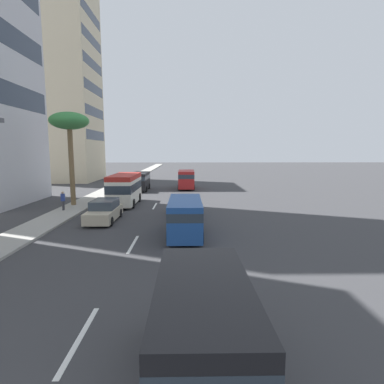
{
  "coord_description": "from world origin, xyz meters",
  "views": [
    {
      "loc": [
        -2.61,
        -2.96,
        5.15
      ],
      "look_at": [
        19.39,
        -3.37,
        2.16
      ],
      "focal_mm": 28.64,
      "sensor_mm": 36.0,
      "label": 1
    }
  ],
  "objects_px": {
    "car_seventh": "(104,211)",
    "palm_tree": "(69,124)",
    "minibus_third": "(125,188)",
    "van_second": "(140,180)",
    "van_fifth": "(186,178)",
    "van_sixth": "(185,215)",
    "pedestrian_near_lamp": "(63,200)",
    "car_lead": "(186,206)",
    "van_fourth": "(203,327)"
  },
  "relations": [
    {
      "from": "van_fifth",
      "to": "car_seventh",
      "type": "bearing_deg",
      "value": 162.42
    },
    {
      "from": "van_sixth",
      "to": "palm_tree",
      "type": "height_order",
      "value": "palm_tree"
    },
    {
      "from": "van_sixth",
      "to": "minibus_third",
      "type": "bearing_deg",
      "value": 27.95
    },
    {
      "from": "van_second",
      "to": "van_fifth",
      "type": "height_order",
      "value": "van_fifth"
    },
    {
      "from": "van_sixth",
      "to": "car_seventh",
      "type": "height_order",
      "value": "van_sixth"
    },
    {
      "from": "minibus_third",
      "to": "car_seventh",
      "type": "bearing_deg",
      "value": -1.39
    },
    {
      "from": "palm_tree",
      "to": "van_sixth",
      "type": "bearing_deg",
      "value": -134.21
    },
    {
      "from": "car_seventh",
      "to": "pedestrian_near_lamp",
      "type": "bearing_deg",
      "value": -128.66
    },
    {
      "from": "minibus_third",
      "to": "pedestrian_near_lamp",
      "type": "height_order",
      "value": "minibus_third"
    },
    {
      "from": "car_seventh",
      "to": "minibus_third",
      "type": "bearing_deg",
      "value": 178.61
    },
    {
      "from": "car_lead",
      "to": "palm_tree",
      "type": "relative_size",
      "value": 0.54
    },
    {
      "from": "car_seventh",
      "to": "palm_tree",
      "type": "relative_size",
      "value": 0.54
    },
    {
      "from": "minibus_third",
      "to": "car_lead",
      "type": "bearing_deg",
      "value": 48.88
    },
    {
      "from": "car_lead",
      "to": "palm_tree",
      "type": "distance_m",
      "value": 13.17
    },
    {
      "from": "van_fourth",
      "to": "van_fifth",
      "type": "bearing_deg",
      "value": 0.6
    },
    {
      "from": "van_fourth",
      "to": "car_seventh",
      "type": "distance_m",
      "value": 17.22
    },
    {
      "from": "car_lead",
      "to": "car_seventh",
      "type": "xyz_separation_m",
      "value": [
        -1.8,
        5.96,
        0.01
      ]
    },
    {
      "from": "van_fourth",
      "to": "car_seventh",
      "type": "height_order",
      "value": "van_fourth"
    },
    {
      "from": "van_fifth",
      "to": "palm_tree",
      "type": "xyz_separation_m",
      "value": [
        -12.92,
        10.5,
        6.1
      ]
    },
    {
      "from": "van_second",
      "to": "car_seventh",
      "type": "height_order",
      "value": "van_second"
    },
    {
      "from": "pedestrian_near_lamp",
      "to": "palm_tree",
      "type": "distance_m",
      "value": 6.98
    },
    {
      "from": "van_sixth",
      "to": "car_lead",
      "type": "bearing_deg",
      "value": -0.09
    },
    {
      "from": "car_seventh",
      "to": "palm_tree",
      "type": "xyz_separation_m",
      "value": [
        6.1,
        4.48,
        6.77
      ]
    },
    {
      "from": "van_fifth",
      "to": "minibus_third",
      "type": "bearing_deg",
      "value": 154.27
    },
    {
      "from": "car_seventh",
      "to": "palm_tree",
      "type": "height_order",
      "value": "palm_tree"
    },
    {
      "from": "van_sixth",
      "to": "pedestrian_near_lamp",
      "type": "distance_m",
      "value": 12.81
    },
    {
      "from": "minibus_third",
      "to": "van_sixth",
      "type": "xyz_separation_m",
      "value": [
        -10.91,
        -5.79,
        -0.32
      ]
    },
    {
      "from": "palm_tree",
      "to": "minibus_third",
      "type": "bearing_deg",
      "value": -80.71
    },
    {
      "from": "car_lead",
      "to": "car_seventh",
      "type": "relative_size",
      "value": 1.0
    },
    {
      "from": "van_second",
      "to": "van_fifth",
      "type": "relative_size",
      "value": 1.06
    },
    {
      "from": "pedestrian_near_lamp",
      "to": "car_seventh",
      "type": "bearing_deg",
      "value": 128.72
    },
    {
      "from": "van_second",
      "to": "car_seventh",
      "type": "relative_size",
      "value": 1.17
    },
    {
      "from": "car_lead",
      "to": "van_sixth",
      "type": "height_order",
      "value": "van_sixth"
    },
    {
      "from": "van_second",
      "to": "palm_tree",
      "type": "xyz_separation_m",
      "value": [
        -11.49,
        4.52,
        6.19
      ]
    },
    {
      "from": "van_fourth",
      "to": "van_sixth",
      "type": "distance_m",
      "value": 11.94
    },
    {
      "from": "van_second",
      "to": "pedestrian_near_lamp",
      "type": "xyz_separation_m",
      "value": [
        -14.08,
        4.43,
        -0.3
      ]
    },
    {
      "from": "minibus_third",
      "to": "van_fifth",
      "type": "xyz_separation_m",
      "value": [
        12.16,
        -5.86,
        -0.18
      ]
    },
    {
      "from": "minibus_third",
      "to": "palm_tree",
      "type": "distance_m",
      "value": 7.56
    },
    {
      "from": "van_second",
      "to": "van_sixth",
      "type": "bearing_deg",
      "value": 15.28
    },
    {
      "from": "van_second",
      "to": "minibus_third",
      "type": "height_order",
      "value": "minibus_third"
    },
    {
      "from": "van_fourth",
      "to": "pedestrian_near_lamp",
      "type": "xyz_separation_m",
      "value": [
        19.49,
        10.78,
        -0.33
      ]
    },
    {
      "from": "van_fourth",
      "to": "minibus_third",
      "type": "bearing_deg",
      "value": 15.25
    },
    {
      "from": "minibus_third",
      "to": "van_fifth",
      "type": "distance_m",
      "value": 13.5
    },
    {
      "from": "van_second",
      "to": "palm_tree",
      "type": "bearing_deg",
      "value": -21.46
    },
    {
      "from": "palm_tree",
      "to": "car_seventh",
      "type": "bearing_deg",
      "value": -143.71
    },
    {
      "from": "car_lead",
      "to": "car_seventh",
      "type": "height_order",
      "value": "car_seventh"
    },
    {
      "from": "minibus_third",
      "to": "van_sixth",
      "type": "distance_m",
      "value": 12.35
    },
    {
      "from": "minibus_third",
      "to": "palm_tree",
      "type": "height_order",
      "value": "palm_tree"
    },
    {
      "from": "van_sixth",
      "to": "car_seventh",
      "type": "bearing_deg",
      "value": 55.76
    },
    {
      "from": "van_fifth",
      "to": "car_seventh",
      "type": "distance_m",
      "value": 19.95
    }
  ]
}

